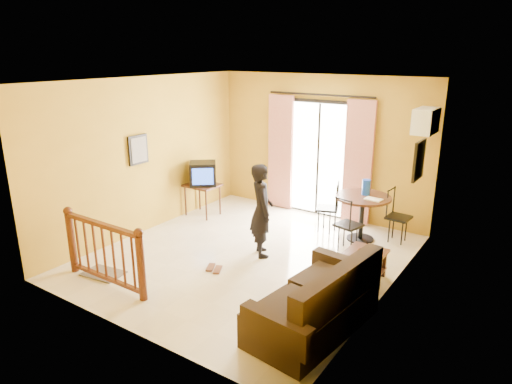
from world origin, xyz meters
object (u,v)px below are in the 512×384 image
Objects in this scene: television at (203,173)px; dining_table at (362,205)px; standing_person at (262,210)px; sofa at (317,306)px; coffee_table at (360,266)px.

television is 0.70× the size of dining_table.
standing_person is at bearing -126.90° from dining_table.
standing_person reaches higher than sofa.
dining_table is 3.00m from sofa.
television is at bearing 21.38° from standing_person.
coffee_table is 0.64× the size of standing_person.
dining_table is 1.00× the size of coffee_table.
sofa is at bearing -89.66° from coffee_table.
sofa is 2.28m from standing_person.
coffee_table is 0.50× the size of sofa.
television is 0.70× the size of coffee_table.
television is 2.20m from standing_person.
sofa is (3.73, -2.34, -0.55)m from television.
television is 4.43m from sofa.
dining_table is at bearing -80.97° from standing_person.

